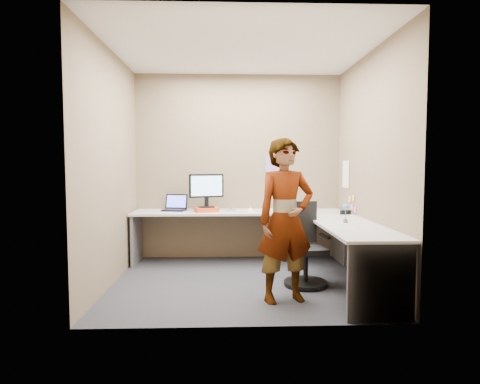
{
  "coord_description": "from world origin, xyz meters",
  "views": [
    {
      "loc": [
        -0.18,
        -4.64,
        1.39
      ],
      "look_at": [
        -0.01,
        0.25,
        1.05
      ],
      "focal_mm": 30.0,
      "sensor_mm": 36.0,
      "label": 1
    }
  ],
  "objects_px": {
    "monitor": "(206,188)",
    "office_chair": "(304,252)",
    "desk": "(275,227)",
    "person": "(286,220)"
  },
  "relations": [
    {
      "from": "monitor",
      "to": "person",
      "type": "xyz_separation_m",
      "value": [
        0.87,
        -1.56,
        -0.24
      ]
    },
    {
      "from": "desk",
      "to": "office_chair",
      "type": "xyz_separation_m",
      "value": [
        0.28,
        -0.49,
        -0.21
      ]
    },
    {
      "from": "desk",
      "to": "person",
      "type": "xyz_separation_m",
      "value": [
        -0.02,
        -1.04,
        0.24
      ]
    },
    {
      "from": "monitor",
      "to": "desk",
      "type": "bearing_deg",
      "value": -48.32
    },
    {
      "from": "monitor",
      "to": "office_chair",
      "type": "relative_size",
      "value": 0.51
    },
    {
      "from": "office_chair",
      "to": "person",
      "type": "height_order",
      "value": "person"
    },
    {
      "from": "office_chair",
      "to": "desk",
      "type": "bearing_deg",
      "value": 110.96
    },
    {
      "from": "monitor",
      "to": "office_chair",
      "type": "bearing_deg",
      "value": -58.81
    },
    {
      "from": "desk",
      "to": "monitor",
      "type": "height_order",
      "value": "monitor"
    },
    {
      "from": "office_chair",
      "to": "person",
      "type": "relative_size",
      "value": 0.57
    }
  ]
}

